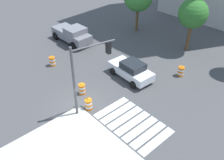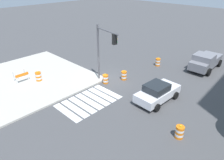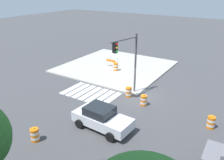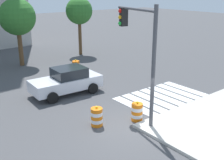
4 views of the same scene
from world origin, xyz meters
TOP-DOWN VIEW (x-y plane):
  - ground_plane at (0.00, 0.00)m, footprint 120.00×120.00m
  - crosswalk_stripes at (4.00, 1.80)m, footprint 5.10×3.20m
  - sports_car at (-0.16, 5.87)m, footprint 4.38×2.30m
  - traffic_barrel_near_corner at (0.67, 0.41)m, footprint 0.56×0.56m
  - traffic_barrel_crosswalk_end at (-1.22, 1.20)m, footprint 0.56×0.56m
  - traffic_barrel_median_far at (2.67, 9.46)m, footprint 0.56×0.56m
  - traffic_light_pole at (0.81, 0.52)m, footprint 0.83×3.24m
  - street_tree_streetside_near at (0.15, 14.09)m, footprint 2.96×2.96m
  - street_tree_streetside_far at (6.26, 14.49)m, footprint 2.53×2.53m

SIDE VIEW (x-z plane):
  - ground_plane at x=0.00m, z-range 0.00..0.00m
  - crosswalk_stripes at x=4.00m, z-range 0.00..0.02m
  - traffic_barrel_near_corner at x=0.67m, z-range -0.06..0.96m
  - traffic_barrel_crosswalk_end at x=-1.22m, z-range -0.06..0.96m
  - traffic_barrel_median_far at x=2.67m, z-range -0.06..0.96m
  - sports_car at x=-0.16m, z-range 0.00..1.63m
  - traffic_light_pole at x=0.81m, z-range 1.16..6.66m
  - street_tree_streetside_near at x=0.15m, z-range 1.24..6.75m
  - street_tree_streetside_far at x=6.26m, z-range 1.41..6.87m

